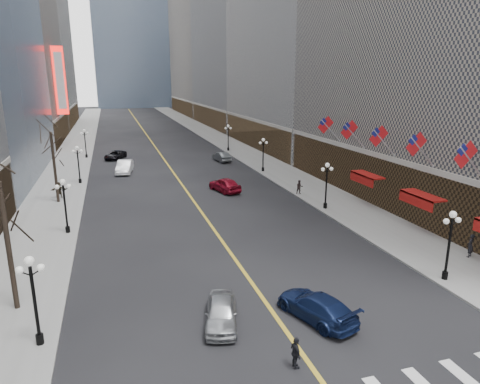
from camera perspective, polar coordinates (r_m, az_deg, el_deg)
sidewalk_east at (r=79.99m, az=-0.81°, el=6.03°), size 6.00×230.00×0.15m
sidewalk_west at (r=77.21m, az=-21.28°, el=4.69°), size 6.00×230.00×0.15m
lane_line at (r=87.21m, az=-11.60°, el=6.43°), size 0.25×200.00×0.02m
bldg_east_c at (r=118.71m, az=1.88°, el=20.61°), size 26.60×40.60×48.80m
bldg_east_d at (r=160.57m, az=-3.37°, el=21.62°), size 26.60×46.60×62.80m
streetlamp_east_0 at (r=29.58m, az=26.19°, el=-5.56°), size 1.26×0.44×4.52m
streetlamp_east_1 at (r=42.06m, az=11.47°, el=1.48°), size 1.26×0.44×4.52m
streetlamp_east_2 at (r=58.20m, az=3.11°, el=5.46°), size 1.26×0.44×4.52m
streetlamp_east_3 at (r=75.19m, az=-1.59°, el=7.63°), size 1.26×0.44×4.52m
streetlamp_west_0 at (r=22.49m, az=-25.84°, el=-11.88°), size 1.26×0.44×4.52m
streetlamp_west_1 at (r=37.42m, az=-22.35°, el=-1.03°), size 1.26×0.44×4.52m
streetlamp_west_2 at (r=54.94m, az=-20.78°, el=3.94°), size 1.26×0.44×4.52m
streetlamp_west_3 at (r=72.70m, az=-19.96°, el=6.49°), size 1.26×0.44×4.52m
flag_1 at (r=33.00m, az=28.07°, el=4.13°), size 2.87×0.12×2.87m
flag_2 at (r=36.65m, az=22.64°, el=5.66°), size 2.87×0.12×2.87m
flag_3 at (r=40.59m, az=18.20°, el=6.86°), size 2.87×0.12×2.87m
flag_4 at (r=44.75m, az=14.55°, el=7.81°), size 2.87×0.12×2.87m
flag_5 at (r=49.06m, az=11.52°, el=8.58°), size 2.87×0.12×2.87m
awning_b at (r=37.97m, az=22.93°, el=-0.59°), size 1.40×4.00×0.93m
awning_c at (r=44.20m, az=16.41°, el=2.05°), size 1.40×4.00×0.93m
theatre_marquee at (r=86.33m, az=-22.87°, el=13.50°), size 2.00×0.55×12.00m
tree_west_near at (r=25.40m, az=-29.18°, el=-1.22°), size 3.60×3.60×7.92m
tree_west_far at (r=46.72m, az=-23.80°, el=6.01°), size 3.60×3.60×7.92m
car_nb_near at (r=23.11m, az=-2.51°, el=-15.73°), size 2.67×4.38×1.39m
car_nb_mid at (r=60.02m, az=-15.14°, el=3.26°), size 2.65×5.43×1.71m
car_nb_far at (r=70.87m, az=-16.29°, el=4.76°), size 3.96×5.33×1.35m
car_sb_near at (r=23.92m, az=10.14°, el=-14.78°), size 3.47×5.29×1.43m
car_sb_mid at (r=48.45m, az=-2.05°, el=1.00°), size 3.19×5.11×1.62m
car_sb_far at (r=66.18m, az=-2.46°, el=4.72°), size 2.07×4.62×1.47m
ped_ne_corner at (r=34.60m, az=28.37°, el=-6.31°), size 0.76×0.69×1.70m
ped_east_walk at (r=47.32m, az=7.95°, el=0.66°), size 0.81×0.55×1.54m
ped_west_far at (r=49.15m, az=-23.00°, el=0.24°), size 1.61×0.53×1.72m
ped_crossing_a at (r=20.29m, az=7.44°, el=-20.51°), size 0.40×0.89×1.51m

